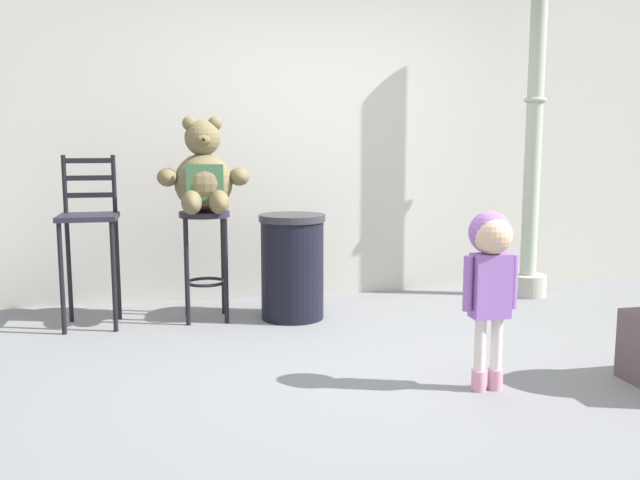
{
  "coord_description": "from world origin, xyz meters",
  "views": [
    {
      "loc": [
        -1.1,
        -3.5,
        1.28
      ],
      "look_at": [
        -0.21,
        0.61,
        0.68
      ],
      "focal_mm": 37.82,
      "sensor_mm": 36.0,
      "label": 1
    }
  ],
  "objects_px": {
    "bar_stool_with_teddy": "(205,244)",
    "bar_chair_empty": "(89,228)",
    "teddy_bear": "(204,177)",
    "trash_bin": "(292,266)",
    "lamppost": "(532,163)",
    "child_walking": "(490,261)"
  },
  "relations": [
    {
      "from": "teddy_bear",
      "to": "lamppost",
      "type": "distance_m",
      "value": 2.72
    },
    {
      "from": "child_walking",
      "to": "bar_chair_empty",
      "type": "bearing_deg",
      "value": 120.58
    },
    {
      "from": "bar_stool_with_teddy",
      "to": "bar_chair_empty",
      "type": "xyz_separation_m",
      "value": [
        -0.8,
        -0.0,
        0.14
      ]
    },
    {
      "from": "bar_chair_empty",
      "to": "teddy_bear",
      "type": "bearing_deg",
      "value": -2.21
    },
    {
      "from": "child_walking",
      "to": "trash_bin",
      "type": "height_order",
      "value": "child_walking"
    },
    {
      "from": "bar_chair_empty",
      "to": "lamppost",
      "type": "bearing_deg",
      "value": 3.73
    },
    {
      "from": "teddy_bear",
      "to": "trash_bin",
      "type": "xyz_separation_m",
      "value": [
        0.63,
        -0.06,
        -0.66
      ]
    },
    {
      "from": "teddy_bear",
      "to": "lamppost",
      "type": "xyz_separation_m",
      "value": [
        2.71,
        0.26,
        0.08
      ]
    },
    {
      "from": "lamppost",
      "to": "bar_chair_empty",
      "type": "xyz_separation_m",
      "value": [
        -3.51,
        -0.23,
        -0.42
      ]
    },
    {
      "from": "bar_chair_empty",
      "to": "trash_bin",
      "type": "bearing_deg",
      "value": -3.68
    },
    {
      "from": "teddy_bear",
      "to": "bar_chair_empty",
      "type": "height_order",
      "value": "teddy_bear"
    },
    {
      "from": "lamppost",
      "to": "bar_chair_empty",
      "type": "distance_m",
      "value": 3.54
    },
    {
      "from": "teddy_bear",
      "to": "trash_bin",
      "type": "distance_m",
      "value": 0.91
    },
    {
      "from": "teddy_bear",
      "to": "trash_bin",
      "type": "height_order",
      "value": "teddy_bear"
    },
    {
      "from": "trash_bin",
      "to": "lamppost",
      "type": "xyz_separation_m",
      "value": [
        2.09,
        0.32,
        0.73
      ]
    },
    {
      "from": "bar_stool_with_teddy",
      "to": "bar_chair_empty",
      "type": "height_order",
      "value": "bar_chair_empty"
    },
    {
      "from": "bar_stool_with_teddy",
      "to": "bar_chair_empty",
      "type": "relative_size",
      "value": 0.66
    },
    {
      "from": "teddy_bear",
      "to": "trash_bin",
      "type": "bearing_deg",
      "value": -5.55
    },
    {
      "from": "trash_bin",
      "to": "bar_chair_empty",
      "type": "relative_size",
      "value": 0.64
    },
    {
      "from": "bar_stool_with_teddy",
      "to": "trash_bin",
      "type": "xyz_separation_m",
      "value": [
        0.63,
        -0.09,
        -0.17
      ]
    },
    {
      "from": "lamppost",
      "to": "bar_chair_empty",
      "type": "bearing_deg",
      "value": -176.27
    },
    {
      "from": "child_walking",
      "to": "lamppost",
      "type": "height_order",
      "value": "lamppost"
    }
  ]
}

